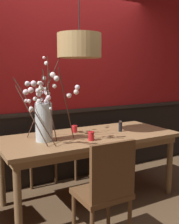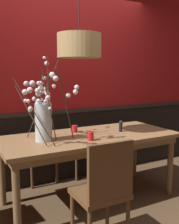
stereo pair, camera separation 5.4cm
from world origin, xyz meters
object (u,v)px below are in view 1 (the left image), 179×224
(dining_table, at_px, (90,142))
(candle_holder_nearer_center, at_px, (74,129))
(chair_near_side_left, at_px, (106,188))
(pendant_lamp, at_px, (79,46))
(vase_with_blossoms, at_px, (44,117))
(chair_far_side_left, at_px, (36,142))
(condiment_bottle, at_px, (120,126))
(candle_holder_nearer_edge, at_px, (91,136))
(chair_far_side_right, at_px, (78,137))

(dining_table, distance_m, candle_holder_nearer_center, 0.26)
(chair_near_side_left, bearing_deg, pendant_lamp, 77.18)
(chair_near_side_left, xyz_separation_m, vase_with_blossoms, (-0.23, 0.81, 0.50))
(chair_near_side_left, height_order, vase_with_blossoms, vase_with_blossoms)
(chair_far_side_left, bearing_deg, dining_table, -67.84)
(dining_table, bearing_deg, pendant_lamp, 173.77)
(vase_with_blossoms, distance_m, condiment_bottle, 0.97)
(vase_with_blossoms, xyz_separation_m, pendant_lamp, (0.42, 0.02, 0.73))
(candle_holder_nearer_center, height_order, candle_holder_nearer_edge, candle_holder_nearer_edge)
(chair_near_side_left, height_order, pendant_lamp, pendant_lamp)
(chair_far_side_right, height_order, pendant_lamp, pendant_lamp)
(chair_far_side_left, bearing_deg, candle_holder_nearer_edge, -77.30)
(chair_far_side_left, distance_m, vase_with_blossoms, 1.02)
(candle_holder_nearer_center, distance_m, condiment_bottle, 0.55)
(chair_far_side_right, relative_size, chair_far_side_left, 1.00)
(chair_far_side_right, distance_m, chair_far_side_left, 0.63)
(dining_table, relative_size, chair_far_side_right, 2.08)
(chair_near_side_left, relative_size, condiment_bottle, 7.29)
(chair_near_side_left, distance_m, candle_holder_nearer_edge, 0.70)
(candle_holder_nearer_center, bearing_deg, chair_far_side_right, 59.34)
(chair_far_side_left, relative_size, condiment_bottle, 7.47)
(dining_table, relative_size, condiment_bottle, 15.52)
(chair_far_side_right, relative_size, pendant_lamp, 0.94)
(dining_table, xyz_separation_m, chair_near_side_left, (-0.31, -0.82, -0.16))
(candle_holder_nearer_center, xyz_separation_m, pendant_lamp, (-0.03, -0.19, 0.94))
(vase_with_blossoms, bearing_deg, chair_near_side_left, -74.15)
(condiment_bottle, height_order, pendant_lamp, pendant_lamp)
(candle_holder_nearer_edge, relative_size, pendant_lamp, 0.09)
(vase_with_blossoms, relative_size, candle_holder_nearer_center, 10.69)
(chair_near_side_left, xyz_separation_m, candle_holder_nearer_center, (0.22, 1.03, 0.29))
(dining_table, bearing_deg, vase_with_blossoms, -178.91)
(chair_far_side_right, relative_size, condiment_bottle, 7.47)
(candle_holder_nearer_edge, distance_m, pendant_lamp, 0.96)
(dining_table, relative_size, vase_with_blossoms, 2.28)
(vase_with_blossoms, xyz_separation_m, condiment_bottle, (0.95, -0.01, -0.19))
(chair_far_side_right, distance_m, candle_holder_nearer_edge, 1.16)
(chair_far_side_left, bearing_deg, vase_with_blossoms, -102.21)
(chair_near_side_left, bearing_deg, dining_table, 69.51)
(dining_table, xyz_separation_m, pendant_lamp, (-0.12, 0.01, 1.07))
(vase_with_blossoms, relative_size, condiment_bottle, 6.80)
(chair_far_side_right, height_order, condiment_bottle, chair_far_side_right)
(chair_far_side_right, distance_m, vase_with_blossoms, 1.27)
(chair_near_side_left, bearing_deg, candle_holder_nearer_center, 77.96)
(vase_with_blossoms, relative_size, candle_holder_nearer_edge, 9.31)
(vase_with_blossoms, distance_m, pendant_lamp, 0.84)
(chair_far_side_right, height_order, chair_near_side_left, chair_far_side_right)
(chair_far_side_right, xyz_separation_m, pendant_lamp, (-0.40, -0.81, 1.23))
(chair_far_side_left, height_order, vase_with_blossoms, vase_with_blossoms)
(vase_with_blossoms, bearing_deg, chair_far_side_left, 77.79)
(condiment_bottle, bearing_deg, candle_holder_nearer_center, 155.40)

